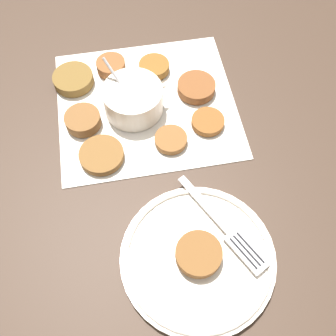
% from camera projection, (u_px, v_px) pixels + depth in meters
% --- Properties ---
extents(ground_plane, '(4.00, 4.00, 0.00)m').
position_uv_depth(ground_plane, '(144.00, 97.00, 0.75)').
color(ground_plane, '#38281E').
extents(napkin, '(0.35, 0.33, 0.00)m').
position_uv_depth(napkin, '(144.00, 104.00, 0.74)').
color(napkin, silver).
rests_on(napkin, ground_plane).
extents(sauce_bowl, '(0.12, 0.11, 0.09)m').
position_uv_depth(sauce_bowl, '(134.00, 100.00, 0.71)').
color(sauce_bowl, silver).
rests_on(sauce_bowl, napkin).
extents(fritter_0, '(0.07, 0.07, 0.02)m').
position_uv_depth(fritter_0, '(196.00, 87.00, 0.74)').
color(fritter_0, brown).
rests_on(fritter_0, napkin).
extents(fritter_1, '(0.06, 0.06, 0.01)m').
position_uv_depth(fritter_1, '(171.00, 140.00, 0.69)').
color(fritter_1, brown).
rests_on(fritter_1, napkin).
extents(fritter_2, '(0.08, 0.08, 0.01)m').
position_uv_depth(fritter_2, '(102.00, 155.00, 0.67)').
color(fritter_2, brown).
rests_on(fritter_2, napkin).
extents(fritter_3, '(0.06, 0.06, 0.02)m').
position_uv_depth(fritter_3, '(154.00, 67.00, 0.77)').
color(fritter_3, brown).
rests_on(fritter_3, napkin).
extents(fritter_4, '(0.06, 0.06, 0.02)m').
position_uv_depth(fritter_4, '(111.00, 66.00, 0.77)').
color(fritter_4, brown).
rests_on(fritter_4, napkin).
extents(fritter_5, '(0.06, 0.06, 0.01)m').
position_uv_depth(fritter_5, '(208.00, 122.00, 0.71)').
color(fritter_5, brown).
rests_on(fritter_5, napkin).
extents(fritter_6, '(0.06, 0.06, 0.02)m').
position_uv_depth(fritter_6, '(83.00, 120.00, 0.70)').
color(fritter_6, brown).
rests_on(fritter_6, napkin).
extents(fritter_7, '(0.08, 0.08, 0.02)m').
position_uv_depth(fritter_7, '(73.00, 79.00, 0.75)').
color(fritter_7, brown).
rests_on(fritter_7, napkin).
extents(serving_plate, '(0.23, 0.23, 0.02)m').
position_uv_depth(serving_plate, '(198.00, 257.00, 0.59)').
color(serving_plate, silver).
rests_on(serving_plate, ground_plane).
extents(fritter_on_plate, '(0.07, 0.07, 0.02)m').
position_uv_depth(fritter_on_plate, '(199.00, 254.00, 0.57)').
color(fritter_on_plate, brown).
rests_on(fritter_on_plate, serving_plate).
extents(fork, '(0.09, 0.18, 0.00)m').
position_uv_depth(fork, '(229.00, 232.00, 0.59)').
color(fork, silver).
rests_on(fork, serving_plate).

